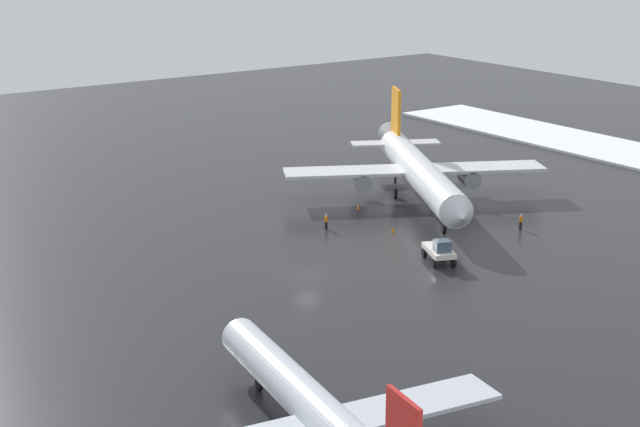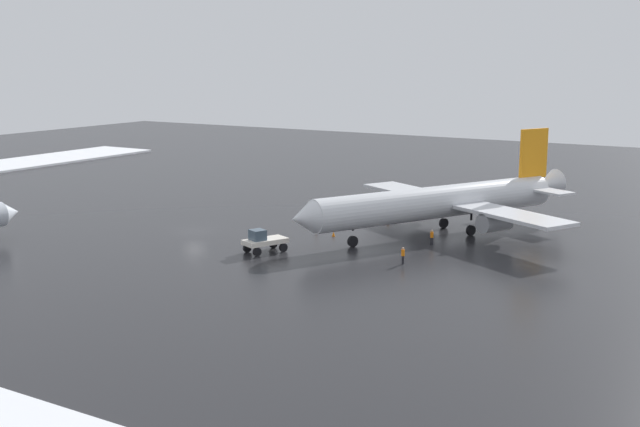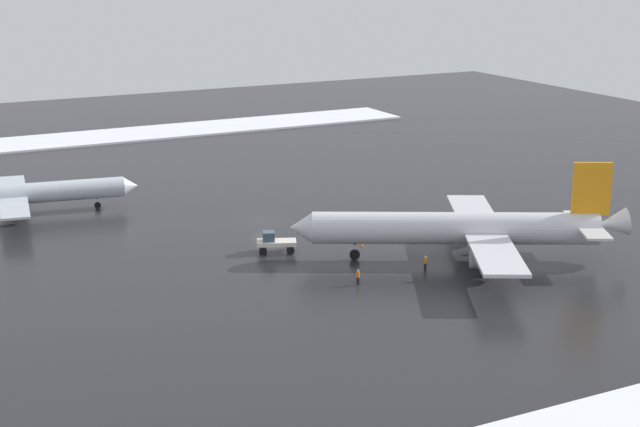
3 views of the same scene
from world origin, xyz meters
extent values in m
plane|color=#232326|center=(0.00, 0.00, 0.00)|extent=(240.00, 240.00, 0.00)
cylinder|color=silver|center=(25.07, 12.69, 3.80)|extent=(18.45, 30.51, 3.69)
cone|color=silver|center=(16.87, -2.85, 3.80)|extent=(4.31, 3.94, 3.50)
cone|color=silver|center=(33.37, 28.43, 4.45)|extent=(4.58, 4.89, 3.59)
cube|color=silver|center=(34.46, 11.42, 3.47)|extent=(14.70, 10.80, 0.39)
cylinder|color=gray|center=(32.29, 11.95, 2.39)|extent=(3.64, 4.27, 2.17)
cube|color=silver|center=(18.72, 19.72, 3.47)|extent=(14.70, 10.80, 0.39)
cylinder|color=gray|center=(20.39, 18.23, 2.39)|extent=(3.64, 4.27, 2.17)
cube|color=orange|center=(32.16, 26.13, 8.46)|extent=(2.37, 4.02, 6.08)
cube|color=silver|center=(34.94, 24.42, 4.23)|extent=(5.92, 4.92, 0.26)
cube|color=silver|center=(29.18, 27.45, 4.23)|extent=(5.92, 4.92, 0.26)
cylinder|color=black|center=(19.76, 2.62, 2.17)|extent=(0.26, 0.26, 0.76)
cylinder|color=black|center=(19.76, 2.62, 0.60)|extent=(0.89, 1.23, 1.19)
cylinder|color=black|center=(28.70, 14.46, 2.17)|extent=(0.26, 0.26, 0.76)
cylinder|color=black|center=(28.70, 14.46, 0.60)|extent=(0.89, 1.23, 1.19)
cylinder|color=black|center=(24.48, 16.68, 2.17)|extent=(0.26, 0.26, 0.76)
cylinder|color=black|center=(24.48, 16.68, 0.60)|extent=(0.89, 1.23, 1.19)
cylinder|color=silver|center=(-17.68, -26.15, 2.84)|extent=(6.50, 24.49, 2.76)
cone|color=silver|center=(-15.64, -13.16, 2.84)|extent=(2.89, 2.33, 2.62)
cube|color=silver|center=(-11.48, -29.59, 2.60)|extent=(10.98, 5.16, 0.29)
cylinder|color=gray|center=(-13.02, -28.94, 1.79)|extent=(2.03, 2.98, 1.62)
cylinder|color=black|center=(-16.36, -17.73, 1.62)|extent=(0.19, 0.19, 0.57)
cylinder|color=black|center=(-16.36, -17.73, 0.45)|extent=(0.42, 0.93, 0.89)
cube|color=silver|center=(13.00, -4.15, 1.15)|extent=(3.84, 5.10, 0.50)
cube|color=#3F5160|center=(12.64, -4.99, 1.95)|extent=(1.93, 1.88, 1.10)
cylinder|color=black|center=(13.28, -6.02, 0.45)|extent=(0.65, 0.95, 0.90)
cylinder|color=black|center=(11.46, -5.23, 0.45)|extent=(0.65, 0.95, 0.90)
cylinder|color=black|center=(14.55, -3.06, 0.45)|extent=(0.65, 0.95, 0.90)
cylinder|color=black|center=(12.73, -2.27, 0.45)|extent=(0.65, 0.95, 0.90)
cylinder|color=black|center=(27.52, -1.21, 0.42)|extent=(0.16, 0.16, 0.85)
cylinder|color=black|center=(27.53, -1.41, 0.42)|extent=(0.16, 0.16, 0.85)
cylinder|color=orange|center=(27.52, -1.31, 1.16)|extent=(0.36, 0.36, 0.62)
sphere|color=tan|center=(27.52, -1.31, 1.59)|extent=(0.24, 0.24, 0.24)
cylinder|color=black|center=(26.86, 7.69, 0.42)|extent=(0.16, 0.16, 0.85)
cylinder|color=black|center=(26.67, 7.66, 0.42)|extent=(0.16, 0.16, 0.85)
cylinder|color=orange|center=(26.77, 7.68, 1.16)|extent=(0.36, 0.36, 0.62)
sphere|color=tan|center=(26.77, 7.68, 1.59)|extent=(0.24, 0.24, 0.24)
cylinder|color=black|center=(10.20, 11.05, 0.42)|extent=(0.16, 0.16, 0.85)
cylinder|color=black|center=(10.00, 11.04, 0.42)|extent=(0.16, 0.16, 0.85)
cylinder|color=orange|center=(10.10, 11.04, 1.16)|extent=(0.36, 0.36, 0.62)
sphere|color=tan|center=(10.10, 11.04, 1.59)|extent=(0.24, 0.24, 0.24)
cone|color=orange|center=(17.75, 15.35, 0.28)|extent=(0.36, 0.36, 0.55)
cone|color=orange|center=(15.44, 5.96, 0.28)|extent=(0.36, 0.36, 0.55)
camera|label=1|loc=(-49.59, -72.61, 32.27)|focal=55.00mm
camera|label=2|loc=(59.84, -71.30, 20.12)|focal=45.00mm
camera|label=3|loc=(113.35, -49.81, 34.68)|focal=55.00mm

